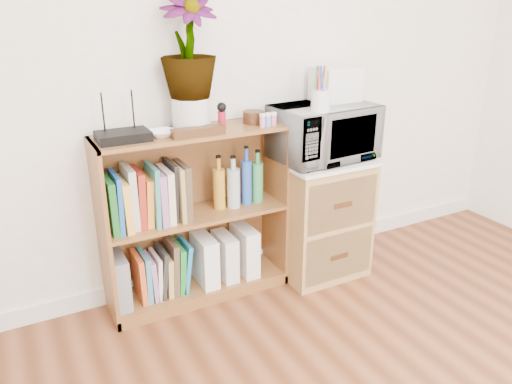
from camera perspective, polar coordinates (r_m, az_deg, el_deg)
skirting_board at (r=3.14m, az=-1.46°, el=-7.83°), size 4.00×0.02×0.10m
bookshelf at (r=2.71m, az=-6.87°, el=-2.87°), size 1.00×0.30×0.95m
wicker_unit at (r=3.02m, az=7.14°, el=-2.83°), size 0.50×0.45×0.70m
microwave at (r=2.84m, az=7.73°, el=6.78°), size 0.58×0.42×0.31m
pen_cup at (r=2.64m, az=7.39°, el=10.32°), size 0.10×0.10×0.11m
small_appliance at (r=2.93m, az=9.08°, el=12.10°), size 0.24×0.20×0.19m
router at (r=2.43m, az=-14.96°, el=6.19°), size 0.24×0.17×0.04m
white_bowl at (r=2.47m, az=-10.78°, el=6.61°), size 0.13×0.13×0.03m
plant_pot at (r=2.55m, az=-7.38°, el=8.83°), size 0.19×0.19×0.17m
potted_plant at (r=2.51m, az=-7.75°, el=16.19°), size 0.28×0.28×0.49m
trinket_box at (r=2.45m, az=-6.65°, el=6.88°), size 0.26×0.07×0.04m
kokeshi_doll at (r=2.56m, az=-3.91°, el=8.15°), size 0.04×0.04×0.09m
wooden_bowl at (r=2.69m, az=-0.31°, el=8.56°), size 0.11×0.11×0.07m
paint_jars at (r=2.62m, az=1.39°, el=8.17°), size 0.12×0.04×0.06m
file_box at (r=2.72m, az=-15.50°, el=-9.65°), size 0.08×0.23×0.28m
magazine_holder_left at (r=2.83m, az=-5.89°, el=-7.69°), size 0.09×0.23×0.28m
magazine_holder_mid at (r=2.87m, az=-3.56°, el=-7.31°), size 0.08×0.21×0.26m
magazine_holder_right at (r=2.92m, az=-1.30°, el=-6.60°), size 0.09×0.23×0.28m
cookbooks at (r=2.57m, az=-12.34°, el=-0.51°), size 0.41×0.20×0.31m
liquor_bottles at (r=2.73m, az=-2.09°, el=1.42°), size 0.30×0.07×0.32m
lower_books at (r=2.77m, az=-10.72°, el=-8.87°), size 0.30×0.19×0.30m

